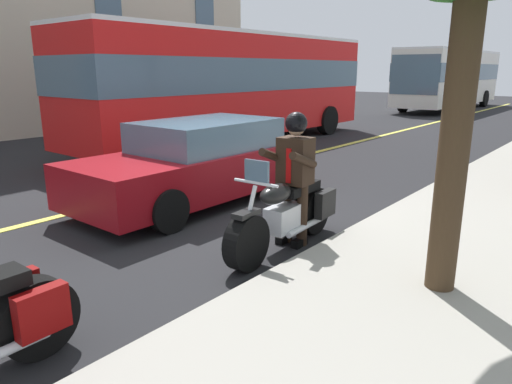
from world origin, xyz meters
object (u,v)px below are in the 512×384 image
at_px(motorcycle_main, 286,214).
at_px(rider_main, 295,167).
at_px(car_silver, 202,162).
at_px(bus_near, 450,76).
at_px(bus_far, 235,82).

bearing_deg(motorcycle_main, rider_main, -175.59).
height_order(rider_main, car_silver, rider_main).
distance_m(motorcycle_main, bus_near, 24.40).
xyz_separation_m(motorcycle_main, bus_far, (-6.24, -6.44, 1.42)).
relative_size(motorcycle_main, rider_main, 1.27).
bearing_deg(motorcycle_main, bus_far, -134.11).
height_order(motorcycle_main, rider_main, rider_main).
xyz_separation_m(motorcycle_main, rider_main, (-0.19, -0.01, 0.58)).
bearing_deg(rider_main, bus_near, -166.97).
bearing_deg(bus_far, bus_near, 176.82).
xyz_separation_m(bus_far, car_silver, (5.31, 3.95, -1.18)).
relative_size(rider_main, bus_near, 0.16).
xyz_separation_m(rider_main, bus_near, (-23.55, -5.45, 0.84)).
bearing_deg(car_silver, rider_main, 73.34).
height_order(rider_main, bus_far, bus_far).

